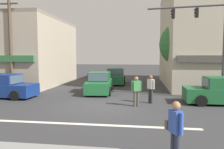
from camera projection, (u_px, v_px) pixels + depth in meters
name	position (u px, v px, depth m)	size (l,w,h in m)	color
ground_plane	(103.00, 105.00, 12.40)	(120.00, 120.00, 0.00)	#333335
lane_marking_stripe	(88.00, 124.00, 8.95)	(9.00, 0.24, 0.01)	silver
building_left_block	(8.00, 52.00, 22.03)	(11.30, 9.88, 6.41)	tan
street_tree	(182.00, 44.00, 18.74)	(3.85, 3.85, 5.74)	#4C3823
utility_pole_near_left	(11.00, 44.00, 16.64)	(1.40, 0.22, 7.13)	brown
traffic_light_mast	(208.00, 34.00, 13.82)	(4.86, 0.73, 6.20)	#47474C
sedan_crossing_center	(221.00, 92.00, 12.72)	(4.11, 1.90, 1.58)	#1E6033
sedan_waiting_far	(99.00, 83.00, 16.66)	(2.13, 4.22, 1.58)	#1E6033
sedan_parked_curbside	(5.00, 87.00, 14.74)	(4.18, 2.04, 1.58)	navy
sedan_crossing_leftbound	(116.00, 77.00, 22.01)	(2.11, 4.22, 1.58)	#1E6033
pedestrian_foreground_with_bag	(175.00, 129.00, 5.55)	(0.42, 0.68, 1.67)	#232838
pedestrian_mid_crossing	(136.00, 90.00, 12.09)	(0.54, 0.33, 1.67)	#4C4742
pedestrian_far_side	(151.00, 87.00, 12.90)	(0.42, 0.43, 1.67)	#333338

